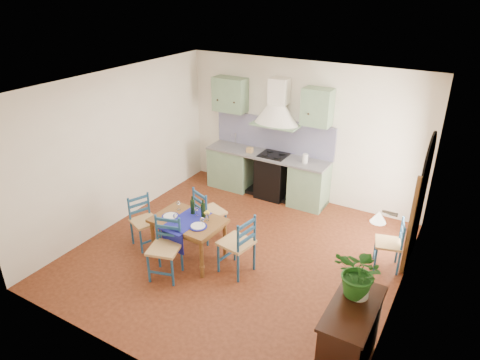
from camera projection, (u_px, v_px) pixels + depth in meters
name	position (u px, v px, depth m)	size (l,w,h in m)	color
floor	(238.00, 254.00, 7.14)	(5.00, 5.00, 0.00)	#401B0D
back_wall	(275.00, 148.00, 8.69)	(5.00, 0.96, 2.80)	white
right_wall	(411.00, 214.00, 5.65)	(0.26, 5.00, 2.80)	white
left_wall	(118.00, 148.00, 7.68)	(0.04, 5.00, 2.80)	white
ceiling	(238.00, 86.00, 5.94)	(5.00, 5.00, 0.01)	white
dining_table	(188.00, 224.00, 6.78)	(1.15, 0.87, 1.03)	brown
chair_near	(165.00, 248.00, 6.42)	(0.55, 0.55, 0.95)	navy
chair_far	(208.00, 213.00, 7.37)	(0.59, 0.59, 0.96)	navy
chair_left	(144.00, 221.00, 7.21)	(0.54, 0.54, 0.89)	navy
chair_right	(238.00, 244.00, 6.49)	(0.53, 0.53, 0.99)	navy
chair_spare	(391.00, 244.00, 6.62)	(0.49, 0.49, 0.85)	navy
sideboard	(349.00, 336.00, 4.82)	(0.50, 1.05, 0.94)	black
potted_plant	(361.00, 273.00, 4.67)	(0.55, 0.47, 0.61)	#1E5819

